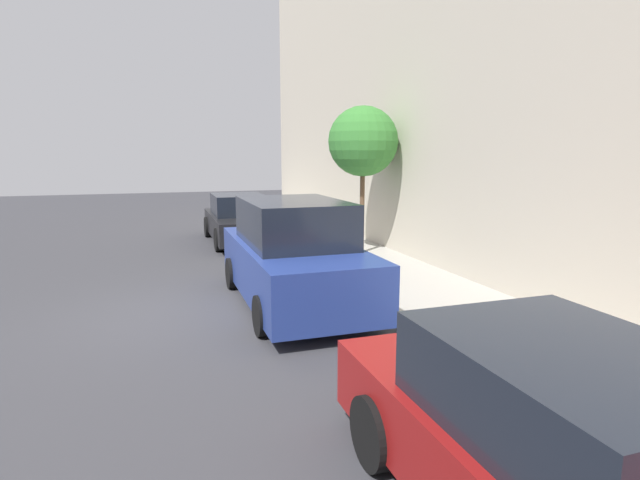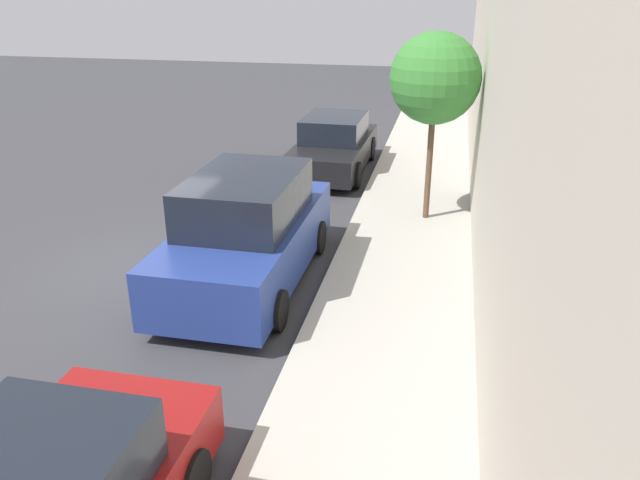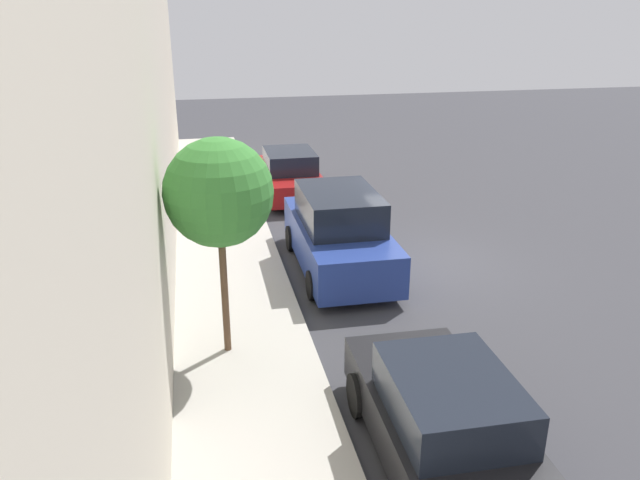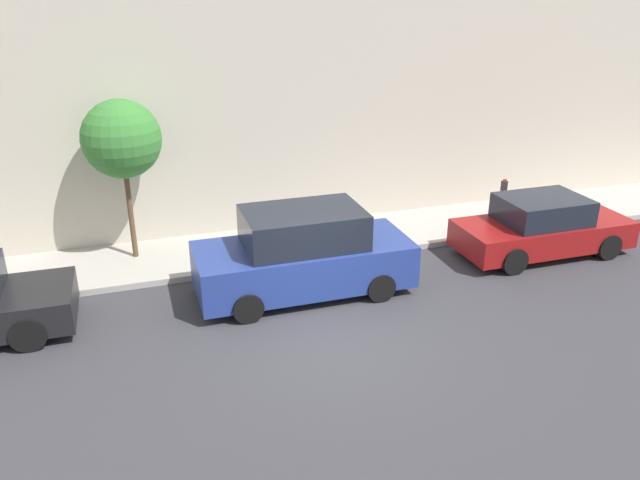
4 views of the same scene
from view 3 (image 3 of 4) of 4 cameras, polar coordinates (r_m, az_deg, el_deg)
ground_plane at (r=15.90m, az=9.34°, el=-2.07°), size 60.00×60.00×0.00m
sidewalk at (r=14.91m, az=-8.12°, el=-3.26°), size 2.56×32.00×0.15m
parked_sedan_nearest at (r=21.08m, az=-2.79°, el=6.01°), size 1.92×4.51×1.54m
parked_suv_second at (r=15.00m, az=1.74°, el=0.63°), size 2.08×4.82×1.98m
parked_sedan_third at (r=9.05m, az=11.44°, el=-16.20°), size 1.92×4.53×1.54m
parking_meter_near at (r=20.70m, az=-7.23°, el=6.42°), size 0.11×0.15×1.40m
street_tree at (r=10.58m, az=-9.25°, el=4.25°), size 1.86×1.86×3.93m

